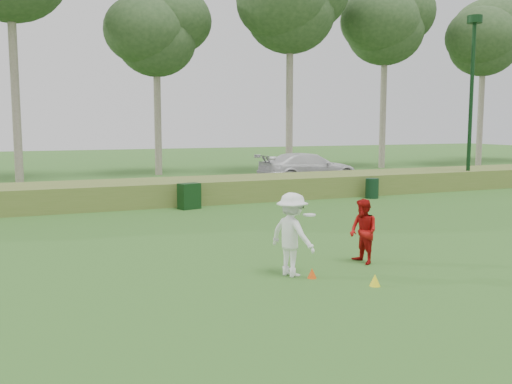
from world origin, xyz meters
name	(u,v)px	position (x,y,z in m)	size (l,w,h in m)	color
ground	(328,273)	(0.00, 0.00, 0.00)	(120.00, 120.00, 0.00)	#2A5E1F
reed_strip	(180,191)	(0.00, 12.00, 0.45)	(80.00, 3.00, 0.90)	#586E2C
park_road	(153,188)	(0.00, 17.00, 0.03)	(80.00, 6.00, 0.06)	#2D2D2D
lamp_post	(472,72)	(14.00, 11.00, 5.59)	(0.70, 0.70, 8.18)	black
tree_4	(156,33)	(2.00, 24.50, 8.59)	(6.24, 6.24, 11.50)	gray
tree_5	(290,5)	(10.00, 22.50, 10.47)	(7.28, 7.28, 14.00)	gray
tree_6	(385,23)	(18.00, 23.80, 10.10)	(7.02, 7.02, 13.50)	gray
tree_7	(484,39)	(26.00, 22.80, 9.34)	(6.50, 6.50, 12.50)	gray
player_white	(292,234)	(-0.79, 0.14, 0.88)	(1.04, 1.29, 1.75)	white
player_red	(363,231)	(1.17, 0.46, 0.74)	(0.72, 0.56, 1.48)	#A90F0E
cone_orange	(312,273)	(-0.50, -0.21, 0.11)	(0.19, 0.19, 0.21)	#EF4D0C
cone_yellow	(375,280)	(0.37, -1.19, 0.12)	(0.22, 0.22, 0.24)	yellow
utility_cabinet	(189,196)	(-0.19, 10.03, 0.48)	(0.77, 0.48, 0.96)	black
trash_bin	(372,188)	(7.85, 9.99, 0.42)	(0.56, 0.56, 0.84)	black
car_right	(308,168)	(8.00, 16.08, 0.85)	(2.20, 5.42, 1.57)	silver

